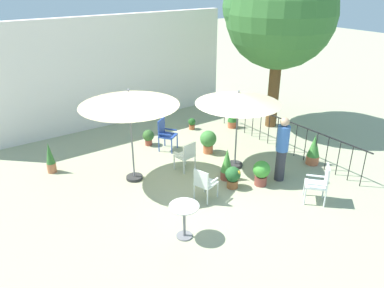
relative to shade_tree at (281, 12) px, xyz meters
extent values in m
plane|color=#A4A582|center=(-4.67, -1.66, -3.90)|extent=(60.00, 60.00, 0.00)
cube|color=white|center=(-4.67, 3.53, -2.00)|extent=(9.55, 0.30, 3.79)
cube|color=black|center=(-1.30, -1.66, -2.90)|extent=(0.03, 5.86, 0.03)
cylinder|color=black|center=(-1.30, -4.41, -3.40)|extent=(0.02, 0.02, 1.00)
cylinder|color=black|center=(-1.30, -4.04, -3.40)|extent=(0.02, 0.02, 1.00)
cylinder|color=black|center=(-1.30, -3.68, -3.40)|extent=(0.02, 0.02, 1.00)
cylinder|color=black|center=(-1.30, -3.31, -3.40)|extent=(0.02, 0.02, 1.00)
cylinder|color=black|center=(-1.30, -2.94, -3.40)|extent=(0.02, 0.02, 1.00)
cylinder|color=black|center=(-1.30, -2.58, -3.40)|extent=(0.02, 0.02, 1.00)
cylinder|color=black|center=(-1.30, -2.21, -3.40)|extent=(0.02, 0.02, 1.00)
cylinder|color=black|center=(-1.30, -1.84, -3.40)|extent=(0.02, 0.02, 1.00)
cylinder|color=black|center=(-1.30, -1.48, -3.40)|extent=(0.02, 0.02, 1.00)
cylinder|color=black|center=(-1.30, -1.11, -3.40)|extent=(0.02, 0.02, 1.00)
cylinder|color=black|center=(-1.30, -0.74, -3.40)|extent=(0.02, 0.02, 1.00)
cylinder|color=black|center=(-1.30, -0.38, -3.40)|extent=(0.02, 0.02, 1.00)
cylinder|color=black|center=(-1.30, -0.01, -3.40)|extent=(0.02, 0.02, 1.00)
cylinder|color=black|center=(-1.30, 0.35, -3.40)|extent=(0.02, 0.02, 1.00)
cylinder|color=black|center=(-1.30, 0.72, -3.40)|extent=(0.02, 0.02, 1.00)
cylinder|color=black|center=(-1.30, 1.09, -3.40)|extent=(0.02, 0.02, 1.00)
cylinder|color=brown|center=(-0.06, -0.04, -2.58)|extent=(0.39, 0.39, 2.63)
sphere|color=#376E32|center=(-0.06, -0.04, -0.01)|extent=(3.59, 3.59, 3.59)
sphere|color=#306D2A|center=(0.83, 0.32, -0.37)|extent=(2.15, 2.15, 2.15)
sphere|color=#397336|center=(-0.78, 0.49, 0.17)|extent=(1.97, 1.97, 1.97)
cylinder|color=#2D2D2D|center=(-3.21, -1.68, -3.86)|extent=(0.44, 0.44, 0.08)
cylinder|color=slate|center=(-3.21, -1.68, -2.80)|extent=(0.04, 0.04, 2.18)
cone|color=beige|center=(-3.21, -1.68, -1.86)|extent=(2.30, 2.30, 0.30)
sphere|color=slate|center=(-3.21, -1.68, -1.68)|extent=(0.06, 0.06, 0.06)
cylinder|color=#2D2D2D|center=(-5.91, -0.69, -3.86)|extent=(0.44, 0.44, 0.08)
cylinder|color=slate|center=(-5.91, -0.69, -2.68)|extent=(0.04, 0.04, 2.44)
cone|color=beige|center=(-5.91, -0.69, -1.63)|extent=(2.49, 2.49, 0.35)
sphere|color=slate|center=(-5.91, -0.69, -1.43)|extent=(0.06, 0.06, 0.06)
cylinder|color=silver|center=(-6.18, -3.48, -3.14)|extent=(0.62, 0.62, 0.02)
cylinder|color=slate|center=(-6.18, -3.48, -3.52)|extent=(0.06, 0.06, 0.74)
cylinder|color=slate|center=(-6.18, -3.48, -3.88)|extent=(0.34, 0.34, 0.03)
cube|color=silver|center=(-2.86, -4.16, -3.44)|extent=(0.68, 0.68, 0.04)
cube|color=silver|center=(-2.71, -4.33, -3.17)|extent=(0.36, 0.33, 0.49)
cube|color=silver|center=(-2.70, -4.02, -3.32)|extent=(0.32, 0.36, 0.03)
cube|color=silver|center=(-3.02, -4.31, -3.32)|extent=(0.32, 0.36, 0.03)
cylinder|color=silver|center=(-2.85, -3.85, -3.68)|extent=(0.04, 0.04, 0.44)
cylinder|color=silver|center=(-3.17, -4.14, -3.68)|extent=(0.04, 0.04, 0.44)
cylinder|color=silver|center=(-2.54, -4.19, -3.68)|extent=(0.04, 0.04, 0.44)
cylinder|color=silver|center=(-2.87, -4.48, -3.68)|extent=(0.04, 0.04, 0.44)
cube|color=silver|center=(-4.91, -2.55, -3.48)|extent=(0.57, 0.55, 0.04)
cube|color=silver|center=(-5.11, -2.61, -3.26)|extent=(0.16, 0.41, 0.40)
cube|color=silver|center=(-4.86, -2.74, -3.36)|extent=(0.41, 0.16, 0.03)
cube|color=silver|center=(-4.97, -2.36, -3.36)|extent=(0.41, 0.16, 0.03)
cylinder|color=silver|center=(-4.65, -2.68, -3.70)|extent=(0.04, 0.04, 0.40)
cylinder|color=silver|center=(-4.76, -2.30, -3.70)|extent=(0.04, 0.04, 0.40)
cylinder|color=silver|center=(-5.06, -2.80, -3.70)|extent=(0.04, 0.04, 0.40)
cylinder|color=silver|center=(-5.17, -2.42, -3.70)|extent=(0.04, 0.04, 0.40)
cube|color=white|center=(-4.49, -1.01, -3.47)|extent=(0.53, 0.50, 0.04)
cube|color=white|center=(-4.46, -1.20, -3.25)|extent=(0.45, 0.11, 0.39)
cube|color=white|center=(-4.28, -0.98, -3.35)|extent=(0.10, 0.39, 0.03)
cube|color=white|center=(-4.70, -1.04, -3.35)|extent=(0.10, 0.39, 0.03)
cylinder|color=white|center=(-4.31, -0.78, -3.69)|extent=(0.04, 0.04, 0.40)
cylinder|color=white|center=(-4.74, -0.85, -3.69)|extent=(0.04, 0.04, 0.40)
cylinder|color=white|center=(-4.25, -1.17, -3.69)|extent=(0.04, 0.04, 0.40)
cylinder|color=white|center=(-4.68, -1.24, -3.69)|extent=(0.04, 0.04, 0.40)
cube|color=#24439D|center=(-4.19, 0.35, -3.42)|extent=(0.66, 0.65, 0.04)
cube|color=#24439D|center=(-4.31, 0.53, -3.15)|extent=(0.40, 0.29, 0.49)
cube|color=#24439D|center=(-4.37, 0.23, -3.30)|extent=(0.27, 0.37, 0.03)
cube|color=#24439D|center=(-4.01, 0.48, -3.30)|extent=(0.27, 0.37, 0.03)
cylinder|color=#24439D|center=(-4.25, 0.05, -3.67)|extent=(0.04, 0.04, 0.46)
cylinder|color=#24439D|center=(-3.88, 0.30, -3.67)|extent=(0.04, 0.04, 0.46)
cylinder|color=#24439D|center=(-4.49, 0.40, -3.67)|extent=(0.04, 0.04, 0.46)
cylinder|color=#24439D|center=(-4.13, 0.65, -3.67)|extent=(0.04, 0.04, 0.46)
cylinder|color=brown|center=(-4.05, -2.54, -3.79)|extent=(0.29, 0.29, 0.21)
cylinder|color=#382819|center=(-4.05, -2.54, -3.70)|extent=(0.25, 0.25, 0.02)
sphere|color=#235A29|center=(-4.05, -2.54, -3.52)|extent=(0.40, 0.40, 0.40)
sphere|color=gold|center=(-4.02, -2.68, -3.57)|extent=(0.10, 0.10, 0.10)
sphere|color=gold|center=(-4.15, -2.45, -3.50)|extent=(0.09, 0.09, 0.09)
sphere|color=gold|center=(-3.98, -2.66, -3.43)|extent=(0.11, 0.11, 0.11)
cylinder|color=#BD613C|center=(-3.30, -0.54, -3.77)|extent=(0.30, 0.30, 0.25)
cylinder|color=#382819|center=(-3.30, -0.54, -3.65)|extent=(0.26, 0.26, 0.02)
sphere|color=#3F813B|center=(-3.30, -0.54, -3.43)|extent=(0.50, 0.50, 0.50)
cylinder|color=#954937|center=(-3.89, -2.11, -3.78)|extent=(0.32, 0.32, 0.23)
cylinder|color=#382819|center=(-3.89, -2.11, -3.67)|extent=(0.28, 0.28, 0.02)
cone|color=#48913B|center=(-3.89, -2.11, -3.34)|extent=(0.32, 0.32, 0.64)
cylinder|color=#BF5F3C|center=(-1.33, 0.62, -3.78)|extent=(0.31, 0.31, 0.24)
cylinder|color=#382819|center=(-1.33, 0.62, -3.67)|extent=(0.28, 0.28, 0.02)
cone|color=#2D702B|center=(-1.33, 0.62, -3.36)|extent=(0.34, 0.34, 0.60)
cylinder|color=brown|center=(-3.36, -2.86, -3.77)|extent=(0.32, 0.32, 0.26)
cylinder|color=#382819|center=(-3.36, -2.86, -3.64)|extent=(0.28, 0.28, 0.02)
sphere|color=green|center=(-3.36, -2.86, -3.44)|extent=(0.45, 0.45, 0.45)
cylinder|color=#C1714A|center=(-7.60, 0.98, -3.76)|extent=(0.25, 0.25, 0.27)
cylinder|color=#382819|center=(-7.60, 0.98, -3.63)|extent=(0.22, 0.22, 0.02)
cone|color=#346B2E|center=(-7.60, 0.98, -3.32)|extent=(0.24, 0.24, 0.61)
cylinder|color=#C36945|center=(-1.29, -2.87, -3.77)|extent=(0.36, 0.36, 0.25)
cylinder|color=#382819|center=(-1.29, -2.87, -3.65)|extent=(0.32, 0.32, 0.02)
cone|color=#418937|center=(-1.29, -2.87, -3.32)|extent=(0.36, 0.36, 0.65)
cylinder|color=#AF5B35|center=(-2.60, 1.32, -3.81)|extent=(0.21, 0.21, 0.17)
cylinder|color=#382819|center=(-2.60, 1.32, -3.74)|extent=(0.18, 0.18, 0.02)
sphere|color=#245921|center=(-2.60, 1.32, -3.62)|extent=(0.26, 0.26, 0.26)
cylinder|color=#9D4937|center=(-4.51, 1.02, -3.81)|extent=(0.23, 0.23, 0.18)
cylinder|color=#382819|center=(-4.51, 1.02, -3.73)|extent=(0.20, 0.20, 0.02)
sphere|color=#36612B|center=(-4.51, 1.02, -3.56)|extent=(0.37, 0.37, 0.37)
cylinder|color=#33333D|center=(-2.76, -2.95, -3.47)|extent=(0.26, 0.26, 0.86)
cylinder|color=#3D6BBA|center=(-2.76, -2.95, -2.70)|extent=(0.44, 0.44, 0.68)
sphere|color=tan|center=(-2.76, -2.95, -2.25)|extent=(0.23, 0.23, 0.23)
camera|label=1|loc=(-9.76, -8.81, 1.16)|focal=35.30mm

